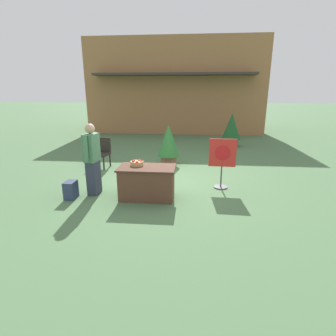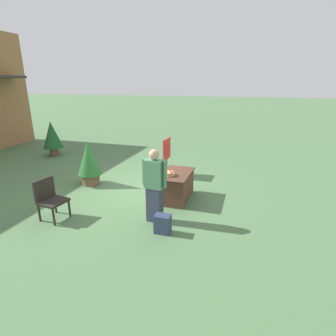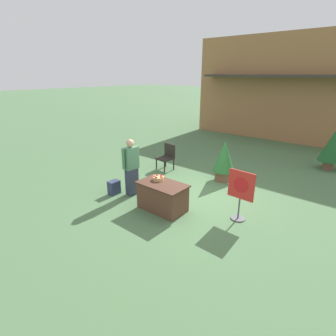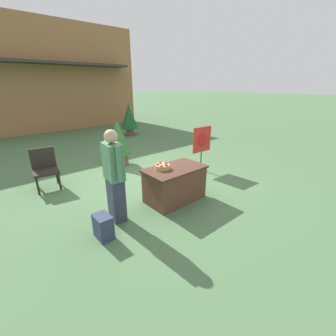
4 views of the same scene
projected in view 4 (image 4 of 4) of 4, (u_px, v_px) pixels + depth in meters
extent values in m
plane|color=#4C7047|center=(156.00, 180.00, 6.06)|extent=(120.00, 120.00, 0.00)
cube|color=#9E6B42|center=(31.00, 78.00, 12.62)|extent=(10.54, 4.37, 5.47)
cube|color=#38332D|center=(40.00, 62.00, 10.51)|extent=(8.96, 0.90, 0.12)
cube|color=brown|center=(175.00, 185.00, 4.93)|extent=(1.24, 0.73, 0.72)
cube|color=#492C20|center=(175.00, 169.00, 4.79)|extent=(1.32, 0.78, 0.04)
cylinder|color=tan|center=(162.00, 167.00, 4.70)|extent=(0.31, 0.31, 0.10)
sphere|color=red|center=(166.00, 164.00, 4.76)|extent=(0.08, 0.08, 0.08)
sphere|color=red|center=(160.00, 164.00, 4.77)|extent=(0.08, 0.08, 0.08)
sphere|color=red|center=(157.00, 165.00, 4.67)|extent=(0.08, 0.08, 0.08)
sphere|color=red|center=(161.00, 167.00, 4.59)|extent=(0.08, 0.08, 0.08)
sphere|color=#A30F14|center=(166.00, 166.00, 4.62)|extent=(0.08, 0.08, 0.08)
cube|color=#33384C|center=(117.00, 200.00, 4.18)|extent=(0.27, 0.36, 0.84)
cube|color=#4C7F5B|center=(113.00, 162.00, 3.92)|extent=(0.30, 0.44, 0.66)
sphere|color=tan|center=(111.00, 136.00, 3.76)|extent=(0.23, 0.23, 0.23)
cylinder|color=#4C7F5B|center=(107.00, 157.00, 4.11)|extent=(0.09, 0.09, 0.61)
cylinder|color=#4C7F5B|center=(119.00, 164.00, 3.71)|extent=(0.09, 0.09, 0.61)
cube|color=#2D3856|center=(103.00, 227.00, 3.74)|extent=(0.24, 0.34, 0.42)
cylinder|color=#4C4C51|center=(200.00, 170.00, 6.76)|extent=(0.36, 0.36, 0.03)
cylinder|color=#4C4C51|center=(201.00, 161.00, 6.66)|extent=(0.04, 0.04, 0.55)
cube|color=red|center=(202.00, 139.00, 6.43)|extent=(0.69, 0.06, 0.73)
cylinder|color=red|center=(203.00, 140.00, 6.42)|extent=(0.38, 0.02, 0.39)
cylinder|color=#28231E|center=(60.00, 182.00, 5.43)|extent=(0.05, 0.05, 0.42)
cylinder|color=#28231E|center=(38.00, 186.00, 5.20)|extent=(0.05, 0.05, 0.42)
cylinder|color=#28231E|center=(57.00, 176.00, 5.80)|extent=(0.05, 0.05, 0.42)
cylinder|color=#28231E|center=(36.00, 180.00, 5.57)|extent=(0.05, 0.05, 0.42)
cube|color=#28231E|center=(46.00, 172.00, 5.42)|extent=(0.62, 0.62, 0.06)
cube|color=#28231E|center=(43.00, 158.00, 5.51)|extent=(0.55, 0.14, 0.50)
cylinder|color=brown|center=(130.00, 132.00, 11.35)|extent=(0.37, 0.37, 0.34)
cone|color=#1E5628|center=(129.00, 116.00, 11.08)|extent=(0.84, 0.84, 1.18)
cylinder|color=brown|center=(120.00, 159.00, 7.21)|extent=(0.55, 0.55, 0.35)
cone|color=#28662D|center=(118.00, 138.00, 6.96)|extent=(0.75, 0.75, 1.06)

